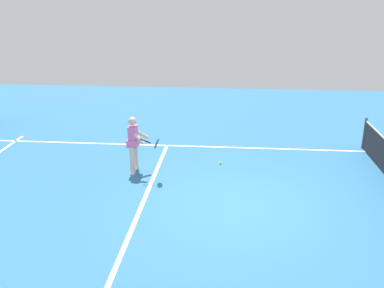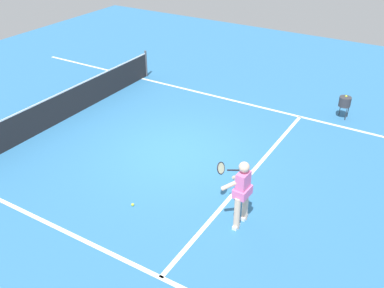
# 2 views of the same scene
# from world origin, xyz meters

# --- Properties ---
(ground_plane) EXTENTS (25.38, 25.38, 0.00)m
(ground_plane) POSITION_xyz_m (0.00, 0.00, 0.00)
(ground_plane) COLOR teal
(service_line_marking) EXTENTS (7.70, 0.10, 0.01)m
(service_line_marking) POSITION_xyz_m (0.00, -2.20, 0.00)
(service_line_marking) COLOR white
(service_line_marking) RESTS_ON ground
(sideline_left_marking) EXTENTS (0.10, 17.52, 0.01)m
(sideline_left_marking) POSITION_xyz_m (-3.85, 0.00, 0.00)
(sideline_left_marking) COLOR white
(sideline_left_marking) RESTS_ON ground
(tennis_player) EXTENTS (0.80, 0.92, 1.55)m
(tennis_player) POSITION_xyz_m (-1.70, -2.76, 0.85)
(tennis_player) COLOR beige
(tennis_player) RESTS_ON ground
(tennis_ball_near) EXTENTS (0.07, 0.07, 0.07)m
(tennis_ball_near) POSITION_xyz_m (-2.43, -0.45, 0.03)
(tennis_ball_near) COLOR #D1E533
(tennis_ball_near) RESTS_ON ground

